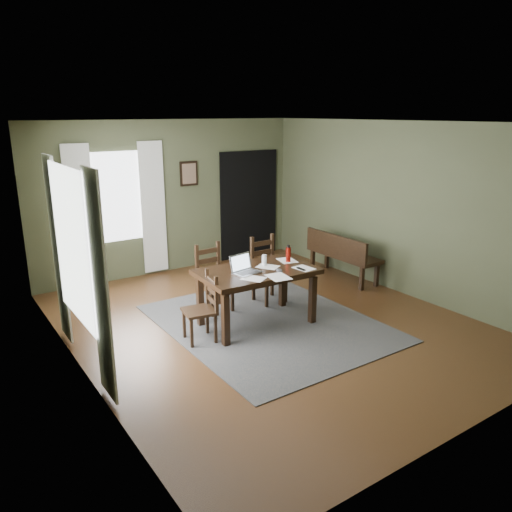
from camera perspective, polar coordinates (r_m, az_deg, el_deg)
ground at (r=6.99m, az=1.40°, el=-7.71°), size 5.00×6.00×0.01m
room_shell at (r=6.47m, az=1.51°, el=7.08°), size 5.02×6.02×2.71m
rug at (r=6.99m, az=1.40°, el=-7.63°), size 2.60×3.20×0.01m
dining_table at (r=6.71m, az=0.08°, el=-2.34°), size 1.60×1.01×0.78m
chair_end at (r=6.36m, az=-6.11°, el=-5.97°), size 0.45×0.45×0.89m
chair_back_left at (r=7.30m, az=-4.90°, el=-2.60°), size 0.45×0.45×0.98m
chair_back_right at (r=7.62m, az=1.32°, el=-1.64°), size 0.44×0.44×1.00m
bench at (r=8.74m, az=9.68°, el=0.42°), size 0.46×1.44×0.81m
laptop at (r=6.54m, az=-1.37°, el=-1.38°), size 0.39×0.33×0.24m
computer_mouse at (r=6.60m, az=2.64°, el=-1.65°), size 0.07×0.09×0.03m
tv_remote at (r=6.70m, az=5.16°, el=-1.49°), size 0.05×0.16×0.02m
drinking_glass at (r=6.85m, az=0.95°, el=-0.45°), size 0.07×0.07×0.15m
water_bottle at (r=7.00m, az=3.71°, el=0.21°), size 0.08×0.08×0.24m
paper_a at (r=6.32m, az=-0.28°, el=-2.58°), size 0.33×0.36×0.00m
paper_b at (r=6.76m, az=5.48°, el=-1.40°), size 0.24×0.30×0.00m
paper_c at (r=6.80m, az=1.35°, el=-1.22°), size 0.34×0.36×0.00m
paper_d at (r=7.09m, az=3.57°, el=-0.50°), size 0.28×0.34×0.00m
paper_e at (r=6.38m, az=2.57°, el=-2.41°), size 0.29×0.36×0.00m
window_left at (r=5.70m, az=-20.38°, el=1.17°), size 0.01×1.30×1.70m
window_back at (r=8.71m, az=-15.61°, el=6.51°), size 1.00×0.01×1.50m
curtain_left_near at (r=5.02m, az=-17.41°, el=-3.52°), size 0.03×0.48×2.30m
curtain_left_far at (r=6.55m, az=-21.72°, el=0.62°), size 0.03×0.48×2.30m
curtain_back_left at (r=8.55m, az=-19.34°, el=4.31°), size 0.44×0.03×2.30m
curtain_back_right at (r=8.94m, az=-11.67°, el=5.38°), size 0.44×0.03×2.30m
framed_picture at (r=9.18m, az=-7.69°, el=9.32°), size 0.34×0.03×0.44m
doorway_back at (r=9.93m, az=-0.81°, el=5.89°), size 1.30×0.03×2.10m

